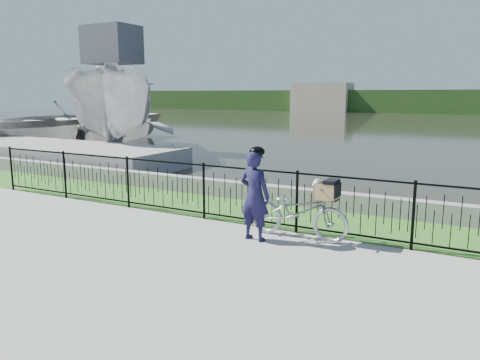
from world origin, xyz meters
The scene contains 12 objects.
ground centered at (0.00, 0.00, 0.00)m, with size 120.00×120.00×0.00m, color gray.
grass_strip centered at (0.00, 2.60, 0.00)m, with size 60.00×2.00×0.01m, color #326820.
water centered at (0.00, 33.00, 0.00)m, with size 120.00×120.00×0.00m, color black.
quay_wall centered at (0.00, 3.60, 0.20)m, with size 60.00×0.30×0.40m, color gray.
fence centered at (0.00, 1.60, 0.58)m, with size 14.00×0.06×1.15m, color black, non-canonical shape.
far_treeline centered at (0.00, 60.00, 1.50)m, with size 120.00×6.00×3.00m, color #26441A.
far_building_left centered at (-18.00, 58.00, 2.00)m, with size 8.00×4.00×4.00m, color #A29482.
dock centered at (-10.00, 5.50, 0.35)m, with size 10.00×3.00×0.70m, color gray.
bicycle_rig centered at (1.14, 1.32, 0.50)m, with size 1.84×0.64×1.11m.
cyclist centered at (0.52, 0.87, 0.81)m, with size 0.61×0.43×1.63m.
boat_near centered at (-10.77, 9.45, 1.91)m, with size 8.51×9.31×5.35m.
boat_far centered at (-15.04, 11.09, 1.08)m, with size 7.94×10.78×2.16m.
Camera 1 is at (4.06, -6.10, 2.50)m, focal length 35.00 mm.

